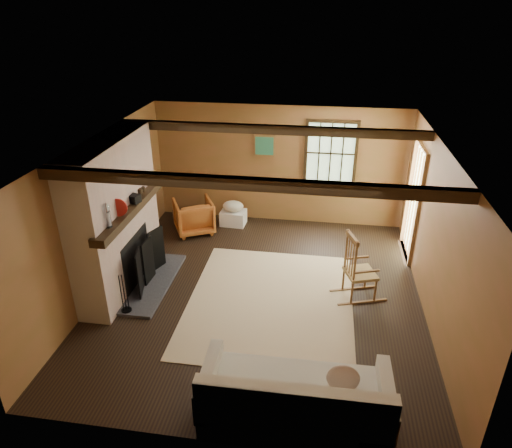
% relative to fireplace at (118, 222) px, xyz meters
% --- Properties ---
extents(ground, '(5.50, 5.50, 0.00)m').
position_rel_fireplace_xyz_m(ground, '(2.23, 0.00, -1.10)').
color(ground, black).
rests_on(ground, ground).
extents(room_envelope, '(5.02, 5.52, 2.44)m').
position_rel_fireplace_xyz_m(room_envelope, '(2.45, 0.26, 0.53)').
color(room_envelope, brown).
rests_on(room_envelope, ground).
extents(fireplace, '(1.02, 2.30, 2.40)m').
position_rel_fireplace_xyz_m(fireplace, '(0.00, 0.00, 0.00)').
color(fireplace, '#984C3B').
rests_on(fireplace, ground).
extents(rug, '(2.50, 3.00, 0.01)m').
position_rel_fireplace_xyz_m(rug, '(2.43, -0.20, -1.10)').
color(rug, tan).
rests_on(rug, ground).
extents(rocking_chair, '(0.89, 0.65, 1.10)m').
position_rel_fireplace_xyz_m(rocking_chair, '(3.73, 0.15, -0.64)').
color(rocking_chair, tan).
rests_on(rocking_chair, ground).
extents(sofa, '(2.05, 0.93, 0.83)m').
position_rel_fireplace_xyz_m(sofa, '(2.96, -2.36, -0.81)').
color(sofa, beige).
rests_on(sofa, ground).
extents(firewood_pile, '(0.59, 0.11, 0.21)m').
position_rel_fireplace_xyz_m(firewood_pile, '(0.31, 2.45, -1.00)').
color(firewood_pile, brown).
rests_on(firewood_pile, ground).
extents(laundry_basket, '(0.52, 0.41, 0.30)m').
position_rel_fireplace_xyz_m(laundry_basket, '(1.34, 2.38, -0.95)').
color(laundry_basket, white).
rests_on(laundry_basket, ground).
extents(basket_pillow, '(0.44, 0.36, 0.21)m').
position_rel_fireplace_xyz_m(basket_pillow, '(1.34, 2.38, -0.70)').
color(basket_pillow, beige).
rests_on(basket_pillow, laundry_basket).
extents(armchair, '(0.97, 0.98, 0.67)m').
position_rel_fireplace_xyz_m(armchair, '(0.63, 1.94, -0.77)').
color(armchair, '#BF6026').
rests_on(armchair, ground).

